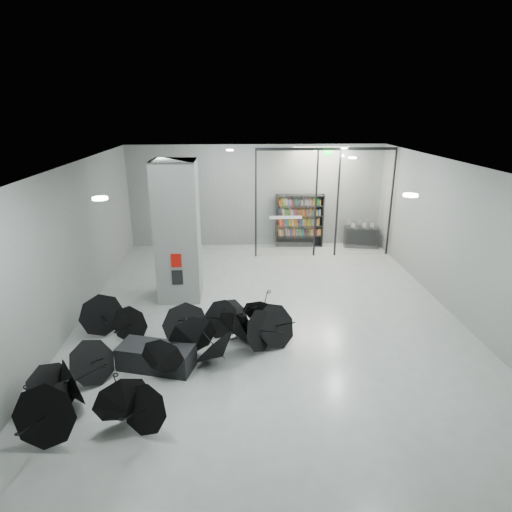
{
  "coord_description": "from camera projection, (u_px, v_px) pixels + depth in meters",
  "views": [
    {
      "loc": [
        -0.88,
        -9.82,
        5.33
      ],
      "look_at": [
        -0.3,
        1.5,
        1.4
      ],
      "focal_mm": 30.16,
      "sensor_mm": 36.0,
      "label": 1
    }
  ],
  "objects": [
    {
      "name": "exit_sign",
      "position": [
        328.0,
        153.0,
        14.92
      ],
      "size": [
        0.3,
        0.06,
        0.15
      ],
      "primitive_type": "cube",
      "color": "#0CE533",
      "rests_on": "room"
    },
    {
      "name": "info_panel",
      "position": [
        177.0,
        277.0,
        11.96
      ],
      "size": [
        0.3,
        0.03,
        0.42
      ],
      "primitive_type": "cube",
      "color": "black",
      "rests_on": "column"
    },
    {
      "name": "room",
      "position": [
        272.0,
        219.0,
        10.12
      ],
      "size": [
        14.0,
        14.02,
        4.01
      ],
      "color": "gray",
      "rests_on": "ground"
    },
    {
      "name": "glass_partition",
      "position": [
        324.0,
        199.0,
        15.65
      ],
      "size": [
        5.06,
        0.08,
        4.0
      ],
      "color": "silver",
      "rests_on": "ground"
    },
    {
      "name": "column",
      "position": [
        178.0,
        232.0,
        12.16
      ],
      "size": [
        1.2,
        1.2,
        4.0
      ],
      "primitive_type": "cube",
      "color": "slate",
      "rests_on": "ground"
    },
    {
      "name": "fire_cabinet",
      "position": [
        176.0,
        260.0,
        11.79
      ],
      "size": [
        0.28,
        0.04,
        0.38
      ],
      "primitive_type": "cube",
      "color": "#A50A07",
      "rests_on": "column"
    },
    {
      "name": "umbrella_cluster",
      "position": [
        174.0,
        352.0,
        9.28
      ],
      "size": [
        5.83,
        4.76,
        1.31
      ],
      "color": "black",
      "rests_on": "ground"
    },
    {
      "name": "shop_counter",
      "position": [
        361.0,
        237.0,
        17.24
      ],
      "size": [
        1.43,
        0.77,
        0.81
      ],
      "primitive_type": "cube",
      "rotation": [
        0.0,
        0.0,
        -0.18
      ],
      "color": "black",
      "rests_on": "ground"
    },
    {
      "name": "bookshelf",
      "position": [
        300.0,
        221.0,
        17.16
      ],
      "size": [
        1.92,
        0.51,
        2.09
      ],
      "primitive_type": null,
      "rotation": [
        0.0,
        0.0,
        -0.07
      ],
      "color": "black",
      "rests_on": "ground"
    },
    {
      "name": "bench",
      "position": [
        156.0,
        357.0,
        9.23
      ],
      "size": [
        1.73,
        1.1,
        0.51
      ],
      "primitive_type": "cube",
      "rotation": [
        0.0,
        0.0,
        -0.28
      ],
      "color": "black",
      "rests_on": "ground"
    }
  ]
}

